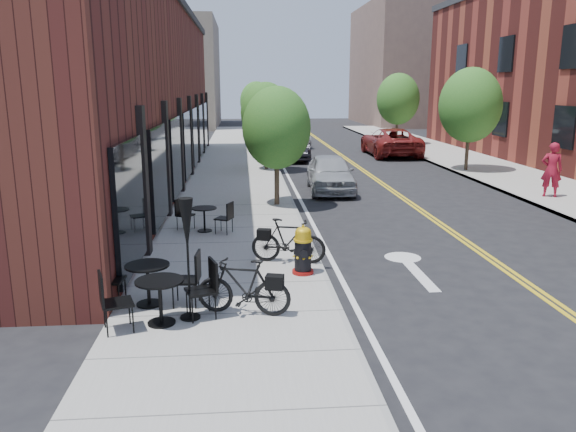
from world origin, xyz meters
name	(u,v)px	position (x,y,z in m)	size (l,w,h in m)	color
ground	(343,316)	(0.00, 0.00, 0.00)	(120.00, 120.00, 0.00)	black
sidewalk_near	(235,201)	(-2.00, 10.00, 0.06)	(4.00, 70.00, 0.12)	#9E9B93
sidewalk_far	(568,195)	(10.00, 10.00, 0.06)	(4.00, 70.00, 0.12)	#9E9B93
building_near	(119,97)	(-6.50, 14.00, 3.50)	(5.00, 28.00, 7.00)	#481A17
bg_building_left	(176,74)	(-8.00, 48.00, 5.00)	(8.00, 14.00, 10.00)	#726656
bg_building_right	(412,65)	(16.00, 50.00, 6.00)	(10.00, 16.00, 12.00)	brown
tree_near_a	(277,128)	(-0.60, 9.00, 2.60)	(2.20, 2.20, 3.81)	#382B1E
tree_near_b	(266,113)	(-0.60, 17.00, 2.71)	(2.30, 2.30, 3.98)	#382B1E
tree_near_c	(260,110)	(-0.60, 25.00, 2.53)	(2.10, 2.10, 3.67)	#382B1E
tree_near_d	(256,101)	(-0.60, 33.00, 2.79)	(2.40, 2.40, 4.11)	#382B1E
tree_far_b	(470,105)	(8.60, 16.00, 3.06)	(2.80, 2.80, 4.62)	#382B1E
tree_far_c	(398,99)	(8.60, 28.00, 3.06)	(2.80, 2.80, 4.62)	#382B1E
fire_hydrant	(303,251)	(-0.50, 2.01, 0.61)	(0.46, 0.46, 1.03)	maroon
bicycle_left	(243,287)	(-1.73, -0.04, 0.61)	(0.46, 1.63, 0.98)	black
bicycle_right	(288,241)	(-0.73, 2.76, 0.62)	(0.47, 1.65, 0.99)	black
bistro_set_a	(160,295)	(-3.08, -0.33, 0.61)	(1.86, 1.02, 0.98)	black
bistro_set_b	(148,279)	(-3.41, 0.52, 0.61)	(1.82, 0.84, 0.97)	black
bistro_set_c	(204,216)	(-2.75, 5.65, 0.54)	(1.57, 1.00, 0.84)	black
patio_umbrella	(187,233)	(-2.62, -0.14, 1.59)	(0.33, 0.33, 2.05)	black
parked_car_a	(330,173)	(1.60, 11.81, 0.70)	(1.65, 4.10, 1.40)	#9CA0A4
parked_car_b	(289,145)	(0.80, 21.33, 0.78)	(1.64, 4.71, 1.55)	black
parked_car_c	(292,135)	(1.60, 28.10, 0.74)	(2.06, 5.07, 1.47)	#A3A3A8
parked_car_far	(390,142)	(6.75, 22.57, 0.79)	(2.61, 5.65, 1.57)	maroon
pedestrian	(552,170)	(9.02, 9.52, 1.07)	(0.69, 0.46, 1.90)	maroon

